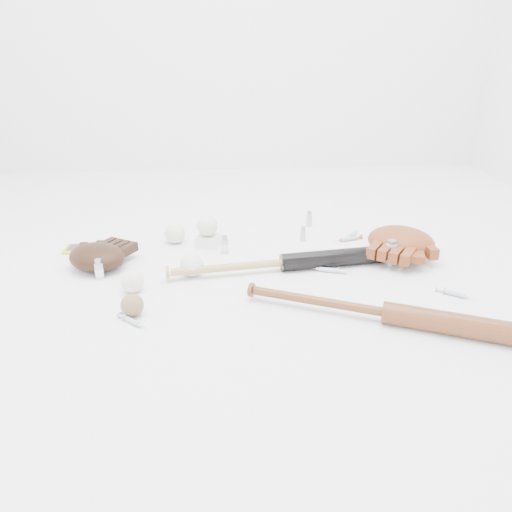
{
  "coord_description": "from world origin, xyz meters",
  "views": [
    {
      "loc": [
        -0.08,
        -1.53,
        0.73
      ],
      "look_at": [
        0.03,
        0.01,
        0.06
      ],
      "focal_mm": 35.0,
      "sensor_mm": 36.0,
      "label": 1
    }
  ],
  "objects": [
    {
      "name": "baseball_on_pedestal",
      "position": [
        -0.14,
        0.26,
        0.08
      ],
      "size": [
        0.08,
        0.08,
        0.08
      ],
      "primitive_type": "sphere",
      "color": "white",
      "rests_on": "pedestal"
    },
    {
      "name": "baseball_aged",
      "position": [
        -0.34,
        -0.26,
        0.03
      ],
      "size": [
        0.07,
        0.07,
        0.07
      ],
      "primitive_type": "sphere",
      "color": "olive",
      "rests_on": "ground"
    },
    {
      "name": "baseball_upper",
      "position": [
        -0.27,
        0.3,
        0.04
      ],
      "size": [
        0.08,
        0.08,
        0.08
      ],
      "primitive_type": "sphere",
      "color": "white",
      "rests_on": "ground"
    },
    {
      "name": "syringe_0",
      "position": [
        -0.34,
        -0.3,
        0.01
      ],
      "size": [
        0.11,
        0.11,
        0.02
      ],
      "primitive_type": null,
      "rotation": [
        0.0,
        0.0,
        -0.74
      ],
      "color": "#ADBCC6",
      "rests_on": "ground"
    },
    {
      "name": "vial_1",
      "position": [
        0.24,
        0.29,
        0.03
      ],
      "size": [
        0.02,
        0.02,
        0.06
      ],
      "primitive_type": "cylinder",
      "color": "#AFB9C0",
      "rests_on": "ground"
    },
    {
      "name": "baseball_mid",
      "position": [
        -0.19,
        -0.0,
        0.04
      ],
      "size": [
        0.08,
        0.08,
        0.08
      ],
      "primitive_type": "sphere",
      "color": "white",
      "rests_on": "ground"
    },
    {
      "name": "syringe_4",
      "position": [
        0.42,
        0.27,
        0.01
      ],
      "size": [
        0.14,
        0.07,
        0.02
      ],
      "primitive_type": null,
      "rotation": [
        0.0,
        0.0,
        3.45
      ],
      "color": "#ADBCC6",
      "rests_on": "ground"
    },
    {
      "name": "vial_3",
      "position": [
        0.51,
        0.05,
        0.04
      ],
      "size": [
        0.04,
        0.04,
        0.09
      ],
      "primitive_type": "cylinder",
      "color": "#AFB9C0",
      "rests_on": "ground"
    },
    {
      "name": "syringe_1",
      "position": [
        0.28,
        -0.01,
        0.01
      ],
      "size": [
        0.14,
        0.07,
        0.02
      ],
      "primitive_type": null,
      "rotation": [
        0.0,
        0.0,
        2.82
      ],
      "color": "#ADBCC6",
      "rests_on": "ground"
    },
    {
      "name": "glove_tan",
      "position": [
        0.57,
        0.13,
        0.05
      ],
      "size": [
        0.4,
        0.4,
        0.1
      ],
      "primitive_type": null,
      "rotation": [
        0.0,
        0.0,
        2.54
      ],
      "color": "brown",
      "rests_on": "ground"
    },
    {
      "name": "baseball_left",
      "position": [
        -0.37,
        -0.11,
        0.04
      ],
      "size": [
        0.07,
        0.07,
        0.07
      ],
      "primitive_type": "sphere",
      "color": "white",
      "rests_on": "ground"
    },
    {
      "name": "glove_dark",
      "position": [
        -0.51,
        0.08,
        0.04
      ],
      "size": [
        0.33,
        0.33,
        0.09
      ],
      "primitive_type": null,
      "rotation": [
        0.0,
        0.0,
        -0.55
      ],
      "color": "black",
      "rests_on": "ground"
    },
    {
      "name": "pedestal",
      "position": [
        -0.14,
        0.26,
        0.02
      ],
      "size": [
        0.1,
        0.1,
        0.04
      ],
      "primitive_type": "cube",
      "rotation": [
        0.0,
        0.0,
        -0.3
      ],
      "color": "white",
      "rests_on": "ground"
    },
    {
      "name": "vial_4",
      "position": [
        -0.49,
        -0.0,
        0.03
      ],
      "size": [
        0.03,
        0.03,
        0.07
      ],
      "primitive_type": "cylinder",
      "color": "#AFB9C0",
      "rests_on": "ground"
    },
    {
      "name": "bat_wood",
      "position": [
        0.37,
        -0.35,
        0.03
      ],
      "size": [
        0.81,
        0.41,
        0.06
      ],
      "primitive_type": null,
      "rotation": [
        0.0,
        0.0,
        -0.42
      ],
      "color": "brown",
      "rests_on": "ground"
    },
    {
      "name": "trading_card",
      "position": [
        -0.64,
        0.26,
        0.0
      ],
      "size": [
        0.07,
        0.1,
        0.01
      ],
      "primitive_type": "cube",
      "rotation": [
        0.0,
        0.0,
        -0.01
      ],
      "color": "gold",
      "rests_on": "ground"
    },
    {
      "name": "vial_2",
      "position": [
        -0.07,
        0.18,
        0.03
      ],
      "size": [
        0.03,
        0.03,
        0.07
      ],
      "primitive_type": "cylinder",
      "color": "#AFB9C0",
      "rests_on": "ground"
    },
    {
      "name": "syringe_3",
      "position": [
        0.63,
        -0.21,
        0.01
      ],
      "size": [
        0.12,
        0.1,
        0.02
      ],
      "primitive_type": null,
      "rotation": [
        0.0,
        0.0,
        -0.67
      ],
      "color": "#ADBCC6",
      "rests_on": "ground"
    },
    {
      "name": "vial_0",
      "position": [
        0.29,
        0.45,
        0.03
      ],
      "size": [
        0.03,
        0.03,
        0.07
      ],
      "primitive_type": "cylinder",
      "color": "#AFB9C0",
      "rests_on": "ground"
    },
    {
      "name": "syringe_2",
      "position": [
        0.45,
        0.32,
        0.01
      ],
      "size": [
        0.1,
        0.12,
        0.02
      ],
      "primitive_type": null,
      "rotation": [
        0.0,
        0.0,
        0.92
      ],
      "color": "#ADBCC6",
      "rests_on": "ground"
    },
    {
      "name": "bat_dark",
      "position": [
        0.13,
        0.01,
        0.03
      ],
      "size": [
        0.84,
        0.18,
        0.06
      ],
      "primitive_type": null,
      "rotation": [
        0.0,
        0.0,
        0.14
      ],
      "color": "black",
      "rests_on": "ground"
    }
  ]
}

